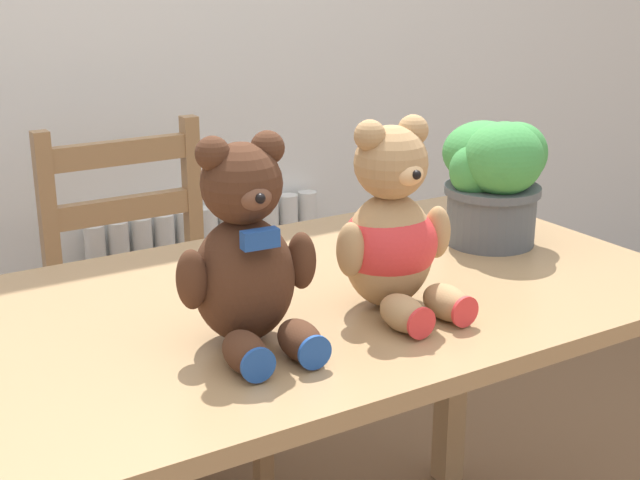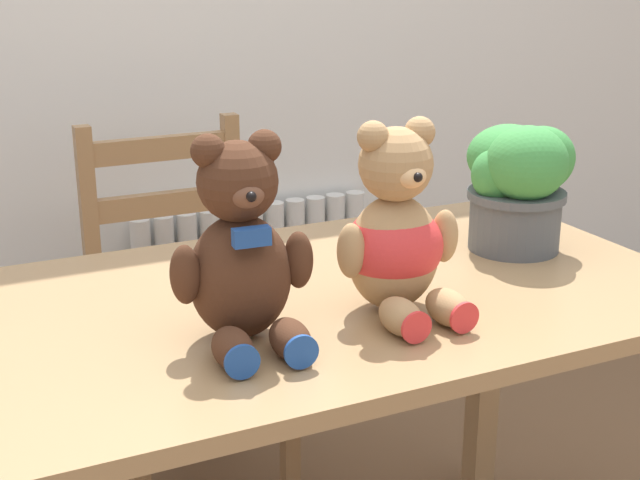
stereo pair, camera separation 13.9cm
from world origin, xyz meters
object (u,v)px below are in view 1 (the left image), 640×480
wooden_chair_behind (149,319)px  teddy_bear_left (246,256)px  teddy_bear_right (392,234)px  potted_plant (494,173)px

wooden_chair_behind → teddy_bear_left: (-0.15, -0.86, 0.45)m
wooden_chair_behind → teddy_bear_right: teddy_bear_right is taller
wooden_chair_behind → teddy_bear_left: teddy_bear_left is taller
teddy_bear_left → teddy_bear_right: teddy_bear_left is taller
wooden_chair_behind → teddy_bear_right: bearing=97.6°
potted_plant → teddy_bear_left: bearing=-165.0°
teddy_bear_right → potted_plant: 0.41m
wooden_chair_behind → teddy_bear_right: 0.97m
teddy_bear_right → potted_plant: size_ratio=1.25×
teddy_bear_left → wooden_chair_behind: bearing=-96.1°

